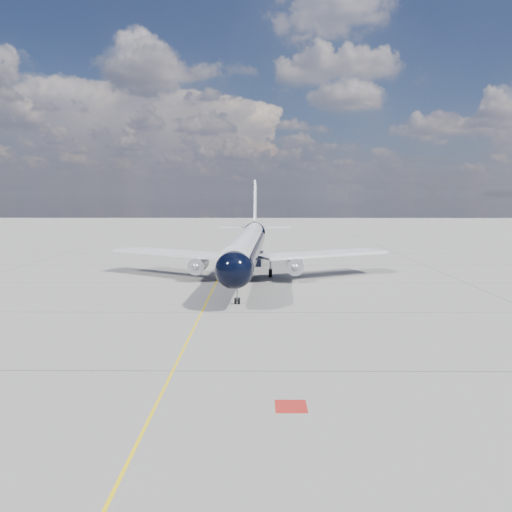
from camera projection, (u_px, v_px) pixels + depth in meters
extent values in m
plane|color=gray|center=(219.00, 276.00, 64.69)|extent=(320.00, 320.00, 0.00)
cube|color=yellow|center=(216.00, 283.00, 59.73)|extent=(0.16, 160.00, 0.01)
cube|color=maroon|center=(291.00, 406.00, 24.95)|extent=(1.60, 1.60, 0.01)
cylinder|color=black|center=(247.00, 248.00, 62.66)|extent=(4.84, 34.72, 3.46)
sphere|color=black|center=(234.00, 270.00, 44.60)|extent=(3.60, 3.60, 3.46)
cone|color=black|center=(255.00, 231.00, 83.81)|extent=(3.71, 6.51, 3.46)
cylinder|color=silver|center=(247.00, 241.00, 62.55)|extent=(4.15, 36.51, 2.70)
cube|color=black|center=(234.00, 265.00, 44.36)|extent=(2.23, 1.18, 0.50)
cube|color=silver|center=(174.00, 253.00, 64.56)|extent=(17.39, 12.75, 0.29)
cube|color=silver|center=(322.00, 254.00, 63.67)|extent=(17.73, 11.69, 0.29)
cube|color=black|center=(247.00, 258.00, 62.82)|extent=(4.19, 9.25, 0.91)
cylinder|color=#AFAFB6|center=(198.00, 265.00, 61.36)|extent=(2.21, 4.27, 2.04)
cylinder|color=#AFAFB6|center=(295.00, 265.00, 60.81)|extent=(2.21, 4.27, 2.04)
sphere|color=gray|center=(196.00, 267.00, 59.46)|extent=(1.04, 1.04, 1.00)
sphere|color=gray|center=(295.00, 267.00, 58.91)|extent=(1.04, 1.04, 1.00)
cube|color=silver|center=(198.00, 259.00, 61.46)|extent=(0.32, 2.92, 1.00)
cube|color=silver|center=(295.00, 259.00, 60.90)|extent=(0.32, 2.92, 1.00)
cube|color=silver|center=(255.00, 204.00, 82.78)|extent=(0.52, 5.78, 7.76)
cube|color=silver|center=(255.00, 227.00, 83.72)|extent=(11.95, 3.38, 0.20)
cylinder|color=gray|center=(237.00, 292.00, 48.10)|extent=(0.17, 0.17, 1.91)
cylinder|color=black|center=(235.00, 301.00, 48.20)|extent=(0.19, 0.64, 0.64)
cylinder|color=black|center=(239.00, 301.00, 48.19)|extent=(0.19, 0.64, 0.64)
cylinder|color=gray|center=(225.00, 267.00, 64.47)|extent=(0.25, 0.25, 1.73)
cylinder|color=gray|center=(270.00, 267.00, 64.20)|extent=(0.25, 0.25, 1.73)
cylinder|color=black|center=(225.00, 273.00, 64.06)|extent=(0.45, 1.02, 1.00)
cylinder|color=black|center=(226.00, 272.00, 65.06)|extent=(0.45, 1.02, 1.00)
cylinder|color=black|center=(270.00, 273.00, 63.79)|extent=(0.45, 1.02, 1.00)
cylinder|color=black|center=(271.00, 272.00, 64.78)|extent=(0.45, 1.02, 1.00)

